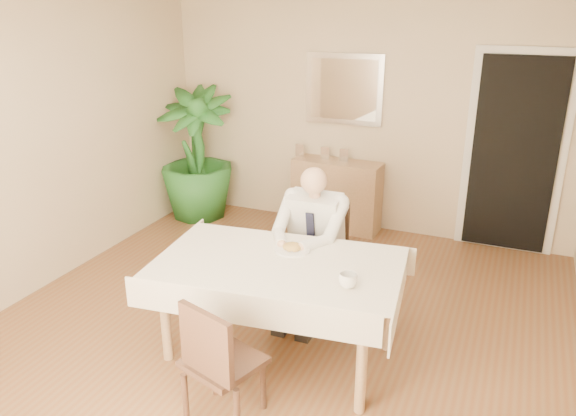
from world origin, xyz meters
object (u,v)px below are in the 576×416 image
at_px(dining_table, 279,272).
at_px(sideboard, 336,195).
at_px(seated_man, 309,238).
at_px(potted_palm, 196,154).
at_px(coffee_mug, 348,280).
at_px(chair_far, 320,247).
at_px(chair_near, 217,360).

bearing_deg(dining_table, sideboard, 92.55).
distance_m(seated_man, potted_palm, 2.59).
xyz_separation_m(seated_man, sideboard, (-0.38, 1.90, -0.30)).
bearing_deg(coffee_mug, dining_table, 163.24).
distance_m(dining_table, sideboard, 2.53).
bearing_deg(potted_palm, seated_man, -38.75).
height_order(seated_man, potted_palm, potted_palm).
relative_size(dining_table, seated_man, 1.46).
distance_m(chair_far, potted_palm, 2.44).
xyz_separation_m(dining_table, chair_far, (0.00, 0.88, -0.17)).
bearing_deg(coffee_mug, seated_man, 126.01).
height_order(chair_near, coffee_mug, chair_near).
relative_size(dining_table, chair_far, 2.07).
distance_m(chair_near, seated_man, 1.44).
distance_m(seated_man, coffee_mug, 0.94).
relative_size(seated_man, potted_palm, 0.81).
bearing_deg(coffee_mug, chair_far, 117.83).
height_order(chair_far, coffee_mug, chair_far).
relative_size(coffee_mug, sideboard, 0.12).
bearing_deg(dining_table, coffee_mug, -22.98).
height_order(dining_table, seated_man, seated_man).
xyz_separation_m(chair_far, seated_man, (-0.00, -0.29, 0.20)).
bearing_deg(chair_far, seated_man, -90.65).
distance_m(coffee_mug, potted_palm, 3.51).
xyz_separation_m(chair_near, potted_palm, (-1.99, 3.05, 0.28)).
bearing_deg(chair_near, potted_palm, 141.26).
relative_size(coffee_mug, potted_palm, 0.08).
relative_size(seated_man, sideboard, 1.27).
height_order(coffee_mug, potted_palm, potted_palm).
xyz_separation_m(coffee_mug, potted_palm, (-2.57, 2.38, -0.03)).
height_order(seated_man, sideboard, seated_man).
height_order(sideboard, potted_palm, potted_palm).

